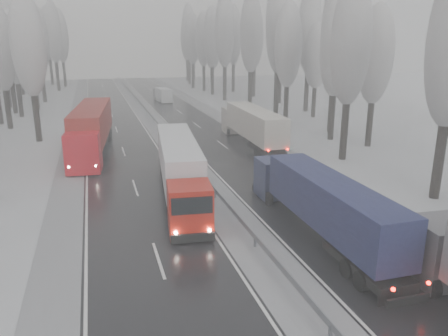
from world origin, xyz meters
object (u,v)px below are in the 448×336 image
truck_cream_box (251,124)px  truck_red_white (180,165)px  truck_red_red (91,127)px  truck_blue_box (320,200)px  box_truck_distant (163,95)px

truck_cream_box → truck_red_white: truck_cream_box is taller
truck_cream_box → truck_red_red: size_ratio=0.88×
truck_blue_box → box_truck_distant: truck_blue_box is taller
truck_red_red → truck_red_white: bearing=-62.0°
box_truck_distant → truck_cream_box: bearing=-89.0°
truck_blue_box → box_truck_distant: 60.65m
truck_red_white → truck_red_red: 15.98m
box_truck_distant → truck_red_white: (-6.98, -51.81, 1.05)m
truck_blue_box → truck_red_white: size_ratio=0.92×
box_truck_distant → truck_red_white: truck_red_white is taller
truck_cream_box → box_truck_distant: (-3.44, 38.12, -1.07)m
truck_cream_box → box_truck_distant: 38.29m
truck_red_red → truck_cream_box: bearing=2.3°
truck_blue_box → truck_red_white: 10.85m
truck_red_white → truck_red_red: truck_red_red is taller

